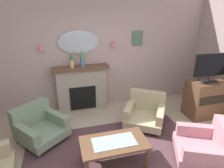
% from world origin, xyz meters
% --- Properties ---
extents(wall_back, '(6.97, 0.10, 2.96)m').
position_xyz_m(wall_back, '(0.00, 2.48, 1.48)').
color(wall_back, '#B29993').
rests_on(wall_back, ground).
extents(patterned_rug, '(3.20, 2.40, 0.01)m').
position_xyz_m(patterned_rug, '(0.00, 0.20, 0.01)').
color(patterned_rug, '#4C3338').
rests_on(patterned_rug, ground).
extents(fireplace, '(1.36, 0.36, 1.16)m').
position_xyz_m(fireplace, '(-0.35, 2.26, 0.57)').
color(fireplace, gray).
rests_on(fireplace, ground).
extents(mantel_vase_centre, '(0.10, 0.10, 0.34)m').
position_xyz_m(mantel_vase_centre, '(-0.55, 2.23, 1.34)').
color(mantel_vase_centre, tan).
rests_on(mantel_vase_centre, fireplace).
extents(mantel_vase_right, '(0.11, 0.11, 0.40)m').
position_xyz_m(mantel_vase_right, '(-0.30, 2.23, 1.35)').
color(mantel_vase_right, '#4C7093').
rests_on(mantel_vase_right, fireplace).
extents(wall_mirror, '(0.96, 0.06, 0.56)m').
position_xyz_m(wall_mirror, '(-0.35, 2.40, 1.71)').
color(wall_mirror, '#B2BCC6').
extents(wall_sconce_left, '(0.14, 0.14, 0.14)m').
position_xyz_m(wall_sconce_left, '(-1.20, 2.35, 1.66)').
color(wall_sconce_left, '#D17066').
extents(wall_sconce_right, '(0.14, 0.14, 0.14)m').
position_xyz_m(wall_sconce_right, '(0.50, 2.35, 1.66)').
color(wall_sconce_right, '#D17066').
extents(framed_picture, '(0.28, 0.03, 0.36)m').
position_xyz_m(framed_picture, '(1.15, 2.41, 1.75)').
color(framed_picture, '#4C6B56').
extents(coffee_table, '(1.10, 0.60, 0.45)m').
position_xyz_m(coffee_table, '(-0.08, 0.24, 0.38)').
color(coffee_table, brown).
rests_on(coffee_table, ground).
extents(armchair_beside_couch, '(1.14, 1.14, 0.71)m').
position_xyz_m(armchair_beside_couch, '(-1.33, 1.26, 0.31)').
color(armchair_beside_couch, gray).
rests_on(armchair_beside_couch, ground).
extents(armchair_in_corner, '(1.12, 1.12, 0.71)m').
position_xyz_m(armchair_in_corner, '(0.93, 1.22, 0.31)').
color(armchair_in_corner, tan).
rests_on(armchair_in_corner, ground).
extents(armchair_near_fireplace, '(1.08, 1.07, 0.71)m').
position_xyz_m(armchair_near_fireplace, '(1.45, -0.11, 0.31)').
color(armchair_near_fireplace, '#B77A84').
rests_on(armchair_near_fireplace, ground).
extents(tv_cabinet, '(0.80, 0.57, 0.90)m').
position_xyz_m(tv_cabinet, '(2.44, 1.20, 0.45)').
color(tv_cabinet, brown).
rests_on(tv_cabinet, ground).
extents(tv_flatscreen, '(0.84, 0.24, 0.65)m').
position_xyz_m(tv_flatscreen, '(2.44, 1.18, 1.25)').
color(tv_flatscreen, black).
rests_on(tv_flatscreen, tv_cabinet).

